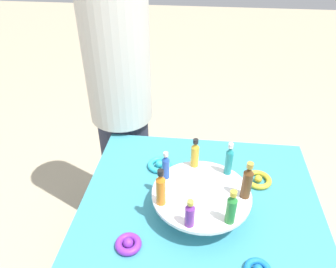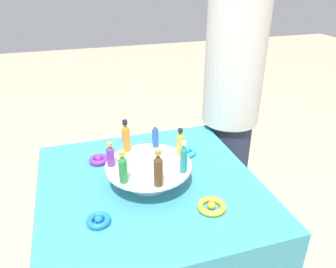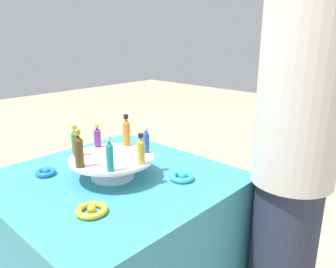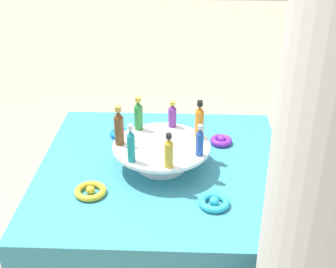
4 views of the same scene
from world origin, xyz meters
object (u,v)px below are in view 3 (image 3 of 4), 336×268
bottle_teal (110,155)px  ribbon_bow_gold (92,210)px  bottle_green (75,142)px  ribbon_bow_blue (46,172)px  bottle_purple (97,137)px  bottle_brown (79,150)px  bottle_orange (126,132)px  bottle_blue (146,141)px  ribbon_bow_purple (127,151)px  person_figure (295,143)px  bottle_gold (141,150)px  ribbon_bow_teal (182,177)px  display_stand (112,163)px

bottle_teal → ribbon_bow_gold: size_ratio=1.27×
ribbon_bow_gold → bottle_green: bearing=65.5°
bottle_green → ribbon_bow_gold: bearing=-114.5°
bottle_teal → ribbon_bow_blue: bottle_teal is taller
bottle_purple → bottle_brown: bottle_brown is taller
ribbon_bow_blue → bottle_brown: bearing=-81.9°
bottle_orange → ribbon_bow_gold: size_ratio=1.35×
bottle_blue → bottle_brown: bottle_brown is taller
bottle_blue → ribbon_bow_purple: (0.09, 0.24, -0.13)m
bottle_orange → person_figure: (0.28, -0.62, 0.02)m
bottle_gold → bottle_brown: bearing=141.0°
ribbon_bow_gold → ribbon_bow_blue: bearing=83.5°
bottle_orange → ribbon_bow_purple: (0.09, 0.11, -0.14)m
bottle_gold → bottle_teal: bearing=166.7°
bottle_blue → ribbon_bow_teal: size_ratio=1.13×
display_stand → bottle_orange: bearing=25.3°
bottle_green → person_figure: size_ratio=0.07×
ribbon_bow_gold → bottle_gold: bearing=7.9°
bottle_green → ribbon_bow_blue: (-0.09, 0.11, -0.14)m
bottle_gold → ribbon_bow_gold: bearing=-172.1°
bottle_purple → ribbon_bow_teal: (0.14, -0.36, -0.12)m
bottle_brown → bottle_orange: bearing=12.4°
bottle_blue → ribbon_bow_teal: (0.05, -0.16, -0.13)m
display_stand → bottle_green: size_ratio=2.69×
bottle_orange → display_stand: bearing=-154.7°
display_stand → ribbon_bow_purple: 0.28m
bottle_gold → ribbon_bow_teal: size_ratio=1.21×
bottle_blue → bottle_orange: bottle_orange is taller
bottle_blue → bottle_purple: (-0.10, 0.20, -0.00)m
display_stand → ribbon_bow_gold: size_ratio=3.27×
bottle_purple → display_stand: bearing=-103.3°
bottle_brown → bottle_blue: bearing=-13.3°
bottle_purple → bottle_brown: 0.22m
ribbon_bow_teal → bottle_gold: bearing=151.1°
ribbon_bow_purple → ribbon_bow_blue: 0.40m
bottle_green → bottle_gold: bearing=-64.7°
bottle_brown → ribbon_bow_blue: 0.26m
bottle_gold → bottle_orange: 0.22m
bottle_blue → ribbon_bow_purple: bottle_blue is taller
bottle_green → ribbon_bow_teal: (0.26, -0.33, -0.13)m
person_figure → bottle_orange: bearing=-12.0°
bottle_purple → bottle_gold: bearing=-90.4°
bottle_purple → ribbon_bow_teal: bottle_purple is taller
ribbon_bow_teal → ribbon_bow_blue: bearing=128.5°
bottle_blue → bottle_green: bearing=141.0°
ribbon_bow_purple → ribbon_bow_blue: size_ratio=1.04×
bottle_purple → person_figure: (0.38, -0.70, 0.04)m
bottle_green → ribbon_bow_blue: 0.19m
ribbon_bow_teal → display_stand: bearing=128.5°
bottle_purple → person_figure: person_figure is taller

